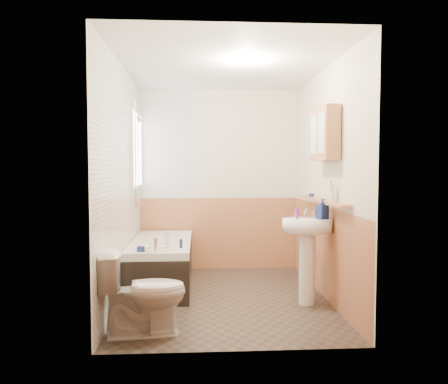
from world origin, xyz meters
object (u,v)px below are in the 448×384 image
Objects in this scene: toilet at (143,292)px; sink at (307,243)px; bathtub at (161,262)px; pine_shelf at (322,201)px; medicine_cabinet at (324,134)px.

toilet is 0.73× the size of sink.
pine_shelf reaches higher than bathtub.
pine_shelf is 0.72m from medicine_cabinet.
bathtub is 1.79m from sink.
toilet is 2.38m from medicine_cabinet.
pine_shelf is at bearing 40.66° from sink.
sink reaches higher than toilet.
medicine_cabinet is (1.74, -0.77, 1.48)m from bathtub.
medicine_cabinet is (1.77, 0.75, 1.40)m from toilet.
medicine_cabinet reaches higher than sink.
bathtub is at bearing 160.76° from pine_shelf.
toilet is 0.47× the size of pine_shelf.
medicine_cabinet is at bearing -23.78° from bathtub.
pine_shelf is (1.77, -0.62, 0.78)m from bathtub.
toilet is 1.23× the size of medicine_cabinet.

